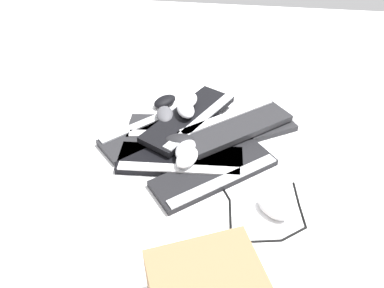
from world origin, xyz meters
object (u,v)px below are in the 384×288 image
(keyboard_1, at_px, (156,130))
(mouse_4, at_px, (187,158))
(keyboard_6, at_px, (190,118))
(keyboard_2, at_px, (180,161))
(keyboard_4, at_px, (239,130))
(mouse_3, at_px, (186,149))
(mouse_1, at_px, (188,101))
(keyboard_5, at_px, (236,126))
(mouse_6, at_px, (186,109))
(keyboard_0, at_px, (185,129))
(keyboard_3, at_px, (215,173))
(mouse_5, at_px, (180,140))
(mouse_7, at_px, (273,208))
(mouse_2, at_px, (165,115))
(mouse_0, at_px, (165,101))

(keyboard_1, bearing_deg, mouse_4, -140.47)
(keyboard_6, height_order, mouse_4, mouse_4)
(keyboard_2, relative_size, keyboard_4, 0.98)
(mouse_4, bearing_deg, mouse_3, -146.80)
(mouse_1, bearing_deg, mouse_4, -161.03)
(keyboard_5, bearing_deg, mouse_6, 81.13)
(keyboard_0, relative_size, keyboard_3, 1.04)
(mouse_1, relative_size, mouse_6, 1.00)
(keyboard_4, height_order, mouse_5, mouse_5)
(keyboard_6, distance_m, mouse_7, 0.51)
(keyboard_1, relative_size, mouse_3, 3.82)
(keyboard_4, relative_size, mouse_1, 4.15)
(keyboard_6, bearing_deg, mouse_2, 88.85)
(keyboard_2, height_order, keyboard_5, keyboard_5)
(keyboard_5, xyz_separation_m, mouse_2, (0.03, 0.28, 0.01))
(mouse_0, height_order, mouse_6, mouse_6)
(keyboard_2, height_order, mouse_7, mouse_7)
(keyboard_1, distance_m, mouse_3, 0.20)
(mouse_2, bearing_deg, mouse_0, -2.38)
(mouse_0, xyz_separation_m, mouse_7, (-0.54, -0.44, 0.00))
(keyboard_0, distance_m, mouse_0, 0.20)
(keyboard_4, relative_size, keyboard_5, 1.05)
(keyboard_4, bearing_deg, mouse_1, 69.05)
(keyboard_1, relative_size, keyboard_4, 0.92)
(mouse_4, bearing_deg, mouse_6, -152.03)
(keyboard_4, bearing_deg, mouse_2, 87.00)
(keyboard_2, bearing_deg, mouse_3, -34.91)
(mouse_0, height_order, mouse_3, mouse_3)
(keyboard_5, relative_size, mouse_1, 3.97)
(keyboard_0, xyz_separation_m, mouse_0, (0.17, 0.11, 0.01))
(mouse_7, bearing_deg, mouse_0, -8.05)
(keyboard_1, relative_size, keyboard_6, 0.92)
(keyboard_3, height_order, keyboard_4, same)
(keyboard_0, bearing_deg, mouse_2, 68.76)
(mouse_4, bearing_deg, keyboard_4, 160.89)
(keyboard_6, bearing_deg, mouse_3, -176.28)
(mouse_3, xyz_separation_m, mouse_4, (-0.04, -0.01, 0.00))
(mouse_5, bearing_deg, keyboard_6, 77.62)
(mouse_2, relative_size, mouse_3, 1.00)
(keyboard_0, bearing_deg, keyboard_3, -149.21)
(keyboard_3, height_order, mouse_2, mouse_2)
(keyboard_0, xyz_separation_m, mouse_7, (-0.37, -0.33, 0.01))
(keyboard_3, height_order, mouse_4, mouse_4)
(keyboard_2, xyz_separation_m, mouse_1, (0.28, 0.01, 0.07))
(keyboard_4, height_order, mouse_0, mouse_0)
(keyboard_6, bearing_deg, keyboard_3, -154.79)
(mouse_7, bearing_deg, mouse_3, 8.60)
(keyboard_0, height_order, keyboard_3, same)
(mouse_3, distance_m, mouse_7, 0.37)
(mouse_3, bearing_deg, mouse_7, -110.55)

